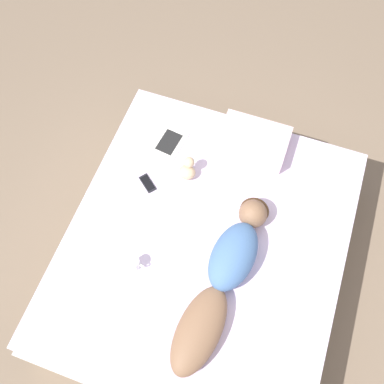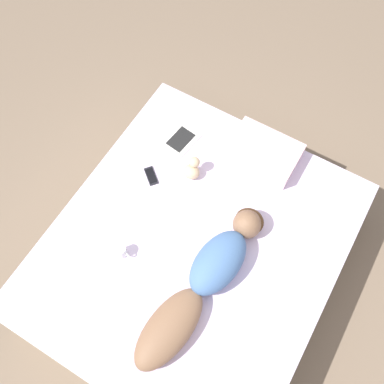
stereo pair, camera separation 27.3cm
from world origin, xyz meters
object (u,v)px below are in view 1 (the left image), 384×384
Objects in this scene: person at (225,274)px; open_magazine at (158,137)px; coffee_mug at (135,263)px; cell_phone at (148,183)px.

person reaches higher than open_magazine.
coffee_mug is at bearing -69.32° from open_magazine.
coffee_mug is 0.67× the size of cell_phone.
person is at bearing 11.00° from coffee_mug.
cell_phone is at bearing -71.37° from open_magazine.
coffee_mug is at bearing -162.58° from person.
coffee_mug is at bearing -126.70° from cell_phone.
person reaches higher than cell_phone.
open_magazine is 2.82× the size of cell_phone.
coffee_mug is 0.62m from cell_phone.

